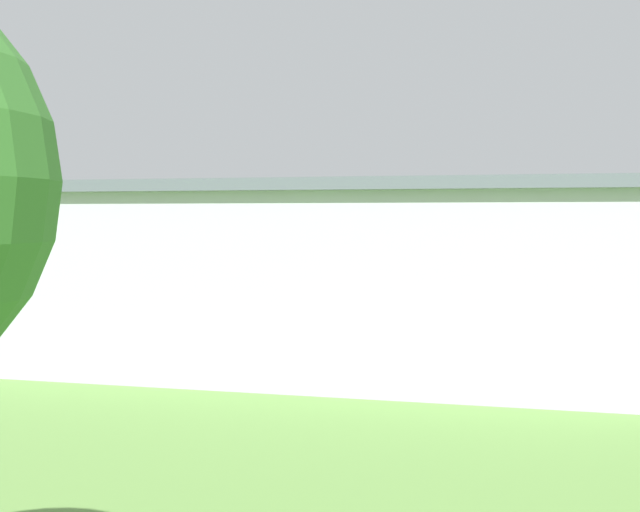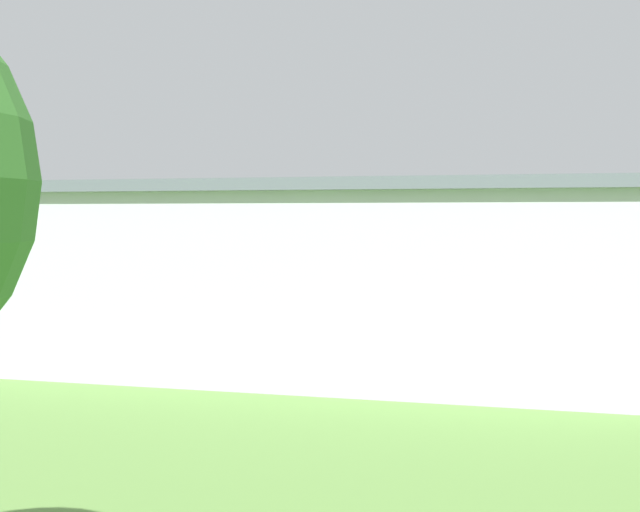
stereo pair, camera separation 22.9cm
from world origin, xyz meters
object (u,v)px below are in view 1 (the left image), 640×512
at_px(person_near_hangar_door, 10,281).
at_px(person_crossing_taxiway, 495,293).
at_px(person_at_fence_line, 121,283).
at_px(hangar, 153,267).
at_px(person_by_parked_cars, 61,281).
at_px(biplane, 357,242).

distance_m(person_near_hangar_door, person_crossing_taxiway, 30.90).
bearing_deg(person_at_fence_line, person_crossing_taxiway, -179.72).
xyz_separation_m(hangar, person_by_parked_cars, (16.43, -18.22, -2.16)).
bearing_deg(biplane, person_crossing_taxiway, 131.85).
height_order(person_at_fence_line, person_crossing_taxiway, person_at_fence_line).
distance_m(person_at_fence_line, person_near_hangar_door, 7.80).
height_order(hangar, biplane, hangar).
relative_size(person_near_hangar_door, person_crossing_taxiway, 1.00).
bearing_deg(person_by_parked_cars, hangar, 132.05).
xyz_separation_m(hangar, person_crossing_taxiway, (-10.60, -18.91, -2.26)).
relative_size(person_by_parked_cars, person_crossing_taxiway, 1.11).
distance_m(hangar, person_by_parked_cars, 24.63).
relative_size(hangar, person_crossing_taxiway, 24.58).
relative_size(person_at_fence_line, person_by_parked_cars, 0.92).
xyz_separation_m(biplane, person_by_parked_cars, (15.63, 13.41, -2.25)).
height_order(person_near_hangar_door, person_by_parked_cars, person_by_parked_cars).
relative_size(person_at_fence_line, person_crossing_taxiway, 1.02).
xyz_separation_m(hangar, person_at_fence_line, (12.50, -18.79, -2.24)).
bearing_deg(person_at_fence_line, hangar, 123.64).
bearing_deg(person_by_parked_cars, biplane, -139.37).
xyz_separation_m(biplane, person_near_hangar_door, (19.49, 13.38, -2.35)).
distance_m(person_at_fence_line, person_crossing_taxiway, 23.11).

